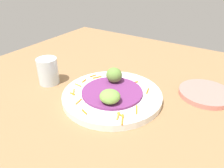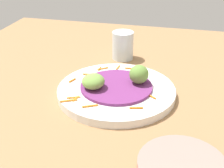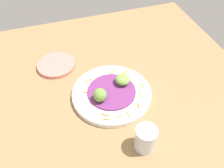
{
  "view_description": "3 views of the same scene",
  "coord_description": "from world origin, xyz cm",
  "px_view_note": "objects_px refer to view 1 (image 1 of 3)",
  "views": [
    {
      "loc": [
        -44.6,
        -29.03,
        36.08
      ],
      "look_at": [
        -0.07,
        -0.1,
        6.13
      ],
      "focal_mm": 35.15,
      "sensor_mm": 36.0,
      "label": 1
    },
    {
      "loc": [
        12.6,
        -61.45,
        37.98
      ],
      "look_at": [
        -1.78,
        -1.85,
        5.32
      ],
      "focal_mm": 48.32,
      "sensor_mm": 36.0,
      "label": 2
    },
    {
      "loc": [
        16.29,
        52.42,
        66.35
      ],
      "look_at": [
        -1.76,
        -2.68,
        5.78
      ],
      "focal_mm": 38.44,
      "sensor_mm": 36.0,
      "label": 3
    }
  ],
  "objects_px": {
    "main_plate": "(112,96)",
    "water_glass": "(48,71)",
    "guac_scoop_center": "(110,96)",
    "side_plate_small": "(206,93)",
    "guac_scoop_left": "(114,75)"
  },
  "relations": [
    {
      "from": "guac_scoop_center",
      "to": "water_glass",
      "type": "relative_size",
      "value": 0.65
    },
    {
      "from": "main_plate",
      "to": "guac_scoop_center",
      "type": "height_order",
      "value": "guac_scoop_center"
    },
    {
      "from": "guac_scoop_left",
      "to": "guac_scoop_center",
      "type": "distance_m",
      "value": 0.11
    },
    {
      "from": "guac_scoop_center",
      "to": "water_glass",
      "type": "distance_m",
      "value": 0.24
    },
    {
      "from": "side_plate_small",
      "to": "main_plate",
      "type": "bearing_deg",
      "value": 126.63
    },
    {
      "from": "side_plate_small",
      "to": "water_glass",
      "type": "height_order",
      "value": "water_glass"
    },
    {
      "from": "water_glass",
      "to": "side_plate_small",
      "type": "bearing_deg",
      "value": -66.28
    },
    {
      "from": "main_plate",
      "to": "side_plate_small",
      "type": "height_order",
      "value": "main_plate"
    },
    {
      "from": "main_plate",
      "to": "water_glass",
      "type": "relative_size",
      "value": 3.37
    },
    {
      "from": "guac_scoop_center",
      "to": "side_plate_small",
      "type": "relative_size",
      "value": 0.36
    },
    {
      "from": "water_glass",
      "to": "guac_scoop_center",
      "type": "bearing_deg",
      "value": -94.28
    },
    {
      "from": "main_plate",
      "to": "guac_scoop_left",
      "type": "xyz_separation_m",
      "value": [
        0.05,
        0.02,
        0.04
      ]
    },
    {
      "from": "side_plate_small",
      "to": "water_glass",
      "type": "bearing_deg",
      "value": 113.72
    },
    {
      "from": "main_plate",
      "to": "water_glass",
      "type": "height_order",
      "value": "water_glass"
    },
    {
      "from": "side_plate_small",
      "to": "water_glass",
      "type": "xyz_separation_m",
      "value": [
        -0.19,
        0.44,
        0.03
      ]
    }
  ]
}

